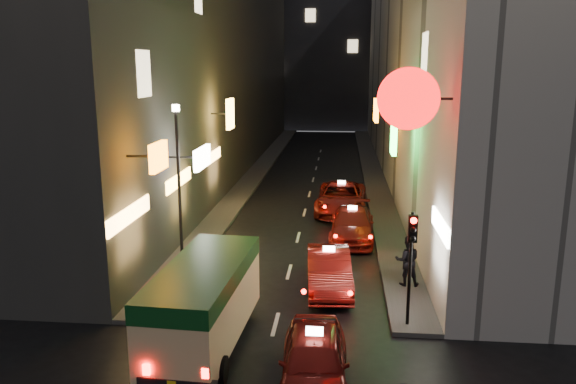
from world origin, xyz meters
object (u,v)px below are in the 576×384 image
(minibus, at_px, (204,295))
(taxi_near, at_px, (314,357))
(traffic_light, at_px, (412,245))
(lamp_post, at_px, (179,175))

(minibus, bearing_deg, taxi_near, -29.69)
(taxi_near, height_order, traffic_light, traffic_light)
(taxi_near, bearing_deg, lamp_post, 125.25)
(minibus, distance_m, taxi_near, 3.70)
(traffic_light, bearing_deg, taxi_near, -128.50)
(traffic_light, xyz_separation_m, lamp_post, (-8.20, 4.53, 1.04))
(minibus, xyz_separation_m, lamp_post, (-2.40, 6.06, 2.19))
(lamp_post, bearing_deg, traffic_light, -28.91)
(taxi_near, bearing_deg, minibus, 150.31)
(taxi_near, relative_size, lamp_post, 0.85)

